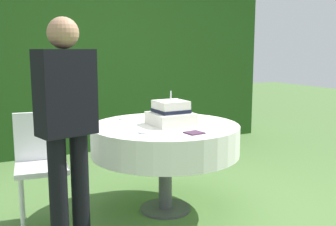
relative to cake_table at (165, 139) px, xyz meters
name	(u,v)px	position (x,y,z in m)	size (l,w,h in m)	color
ground_plane	(165,209)	(0.00, 0.00, -0.64)	(20.00, 20.00, 0.00)	#547A3D
foliage_hedge	(86,59)	(0.00, 2.54, 0.62)	(5.35, 0.65, 2.51)	#234C19
cake_table	(165,139)	(0.00, 0.00, 0.00)	(1.27, 1.27, 0.76)	#4C4C51
wedding_cake	(171,114)	(0.05, -0.02, 0.22)	(0.35, 0.35, 0.29)	white
serving_plate_near	(126,119)	(-0.21, 0.39, 0.13)	(0.14, 0.14, 0.01)	white
serving_plate_far	(186,117)	(0.32, 0.22, 0.13)	(0.14, 0.14, 0.01)	white
serving_plate_left	(145,132)	(-0.29, -0.23, 0.13)	(0.10, 0.10, 0.01)	white
napkin_stack	(194,133)	(0.04, -0.42, 0.13)	(0.12, 0.12, 0.01)	#4C2D47
garden_chair	(41,157)	(-0.99, 0.25, -0.10)	(0.45, 0.45, 0.89)	white
standing_person	(67,123)	(-0.92, -0.43, 0.29)	(0.40, 0.29, 1.60)	black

